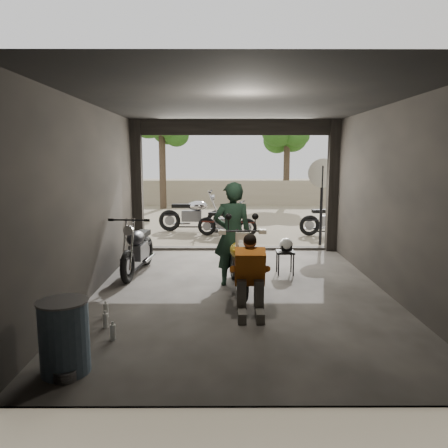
{
  "coord_description": "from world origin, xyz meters",
  "views": [
    {
      "loc": [
        -0.31,
        -7.26,
        2.32
      ],
      "look_at": [
        -0.28,
        0.6,
        1.11
      ],
      "focal_mm": 35.0,
      "sensor_mm": 36.0,
      "label": 1
    }
  ],
  "objects_px": {
    "left_bike": "(138,245)",
    "sign_post": "(322,187)",
    "outside_bike_a": "(193,211)",
    "main_bike": "(238,257)",
    "mechanic": "(250,278)",
    "stool": "(285,255)",
    "outside_bike_b": "(227,219)",
    "helmet": "(286,244)",
    "rider": "(232,235)",
    "oil_drum": "(64,338)",
    "outside_bike_c": "(332,216)"
  },
  "relations": [
    {
      "from": "left_bike",
      "to": "sign_post",
      "type": "relative_size",
      "value": 0.77
    },
    {
      "from": "outside_bike_a",
      "to": "sign_post",
      "type": "relative_size",
      "value": 0.83
    },
    {
      "from": "main_bike",
      "to": "left_bike",
      "type": "bearing_deg",
      "value": 146.08
    },
    {
      "from": "mechanic",
      "to": "stool",
      "type": "distance_m",
      "value": 2.43
    },
    {
      "from": "main_bike",
      "to": "left_bike",
      "type": "distance_m",
      "value": 2.26
    },
    {
      "from": "outside_bike_b",
      "to": "mechanic",
      "type": "height_order",
      "value": "mechanic"
    },
    {
      "from": "left_bike",
      "to": "stool",
      "type": "xyz_separation_m",
      "value": [
        2.93,
        -0.11,
        -0.18
      ]
    },
    {
      "from": "left_bike",
      "to": "helmet",
      "type": "relative_size",
      "value": 6.2
    },
    {
      "from": "rider",
      "to": "mechanic",
      "type": "height_order",
      "value": "rider"
    },
    {
      "from": "sign_post",
      "to": "mechanic",
      "type": "bearing_deg",
      "value": -89.77
    },
    {
      "from": "mechanic",
      "to": "stool",
      "type": "relative_size",
      "value": 2.41
    },
    {
      "from": "outside_bike_b",
      "to": "sign_post",
      "type": "height_order",
      "value": "sign_post"
    },
    {
      "from": "outside_bike_a",
      "to": "left_bike",
      "type": "bearing_deg",
      "value": 172.45
    },
    {
      "from": "main_bike",
      "to": "mechanic",
      "type": "distance_m",
      "value": 1.27
    },
    {
      "from": "main_bike",
      "to": "stool",
      "type": "relative_size",
      "value": 3.67
    },
    {
      "from": "left_bike",
      "to": "rider",
      "type": "relative_size",
      "value": 0.93
    },
    {
      "from": "rider",
      "to": "stool",
      "type": "relative_size",
      "value": 3.92
    },
    {
      "from": "stool",
      "to": "rider",
      "type": "bearing_deg",
      "value": -145.47
    },
    {
      "from": "rider",
      "to": "mechanic",
      "type": "bearing_deg",
      "value": 93.11
    },
    {
      "from": "main_bike",
      "to": "mechanic",
      "type": "height_order",
      "value": "main_bike"
    },
    {
      "from": "left_bike",
      "to": "outside_bike_a",
      "type": "height_order",
      "value": "outside_bike_a"
    },
    {
      "from": "main_bike",
      "to": "outside_bike_a",
      "type": "bearing_deg",
      "value": 96.6
    },
    {
      "from": "outside_bike_a",
      "to": "rider",
      "type": "relative_size",
      "value": 1.0
    },
    {
      "from": "mechanic",
      "to": "oil_drum",
      "type": "bearing_deg",
      "value": -140.16
    },
    {
      "from": "main_bike",
      "to": "sign_post",
      "type": "bearing_deg",
      "value": 55.46
    },
    {
      "from": "main_bike",
      "to": "rider",
      "type": "relative_size",
      "value": 0.94
    },
    {
      "from": "main_bike",
      "to": "helmet",
      "type": "height_order",
      "value": "main_bike"
    },
    {
      "from": "left_bike",
      "to": "outside_bike_b",
      "type": "height_order",
      "value": "left_bike"
    },
    {
      "from": "rider",
      "to": "helmet",
      "type": "distance_m",
      "value": 1.37
    },
    {
      "from": "main_bike",
      "to": "oil_drum",
      "type": "bearing_deg",
      "value": -127.69
    },
    {
      "from": "mechanic",
      "to": "oil_drum",
      "type": "relative_size",
      "value": 1.43
    },
    {
      "from": "helmet",
      "to": "oil_drum",
      "type": "xyz_separation_m",
      "value": [
        -2.95,
        -4.03,
        -0.21
      ]
    },
    {
      "from": "outside_bike_a",
      "to": "mechanic",
      "type": "bearing_deg",
      "value": -168.71
    },
    {
      "from": "main_bike",
      "to": "mechanic",
      "type": "relative_size",
      "value": 1.53
    },
    {
      "from": "main_bike",
      "to": "oil_drum",
      "type": "height_order",
      "value": "main_bike"
    },
    {
      "from": "rider",
      "to": "outside_bike_c",
      "type": "bearing_deg",
      "value": -126.27
    },
    {
      "from": "mechanic",
      "to": "stool",
      "type": "xyz_separation_m",
      "value": [
        0.84,
        2.28,
        -0.17
      ]
    },
    {
      "from": "main_bike",
      "to": "outside_bike_a",
      "type": "xyz_separation_m",
      "value": [
        -1.19,
        6.16,
        0.05
      ]
    },
    {
      "from": "outside_bike_c",
      "to": "oil_drum",
      "type": "relative_size",
      "value": 2.13
    },
    {
      "from": "main_bike",
      "to": "outside_bike_c",
      "type": "height_order",
      "value": "main_bike"
    },
    {
      "from": "outside_bike_a",
      "to": "rider",
      "type": "bearing_deg",
      "value": -168.25
    },
    {
      "from": "main_bike",
      "to": "helmet",
      "type": "relative_size",
      "value": 6.26
    },
    {
      "from": "outside_bike_a",
      "to": "helmet",
      "type": "distance_m",
      "value": 5.56
    },
    {
      "from": "rider",
      "to": "sign_post",
      "type": "xyz_separation_m",
      "value": [
        2.43,
        3.72,
        0.59
      ]
    },
    {
      "from": "left_bike",
      "to": "helmet",
      "type": "distance_m",
      "value": 2.95
    },
    {
      "from": "outside_bike_c",
      "to": "outside_bike_a",
      "type": "bearing_deg",
      "value": 75.3
    },
    {
      "from": "main_bike",
      "to": "sign_post",
      "type": "relative_size",
      "value": 0.77
    },
    {
      "from": "outside_bike_c",
      "to": "oil_drum",
      "type": "bearing_deg",
      "value": 144.9
    },
    {
      "from": "oil_drum",
      "to": "sign_post",
      "type": "relative_size",
      "value": 0.35
    },
    {
      "from": "sign_post",
      "to": "outside_bike_c",
      "type": "bearing_deg",
      "value": 87.86
    }
  ]
}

